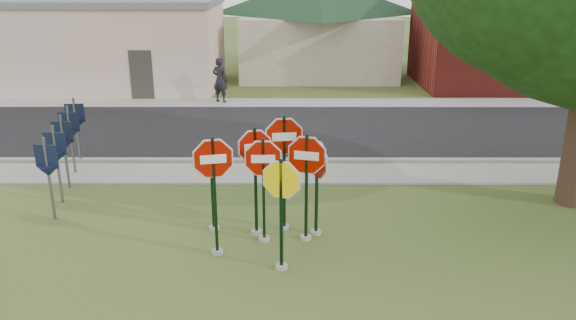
{
  "coord_description": "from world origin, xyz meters",
  "views": [
    {
      "loc": [
        0.48,
        -9.46,
        5.57
      ],
      "look_at": [
        0.46,
        2.0,
        1.64
      ],
      "focal_mm": 35.0,
      "sensor_mm": 36.0,
      "label": 1
    }
  ],
  "objects_px": {
    "stop_sign_yellow": "(281,201)",
    "pedestrian": "(220,80)",
    "stop_sign_left": "(214,179)",
    "stop_sign_center": "(263,177)"
  },
  "relations": [
    {
      "from": "stop_sign_yellow",
      "to": "pedestrian",
      "type": "xyz_separation_m",
      "value": [
        -2.81,
        14.15,
        -0.41
      ]
    },
    {
      "from": "stop_sign_yellow",
      "to": "stop_sign_left",
      "type": "distance_m",
      "value": 1.47
    },
    {
      "from": "stop_sign_center",
      "to": "stop_sign_left",
      "type": "distance_m",
      "value": 1.12
    },
    {
      "from": "stop_sign_left",
      "to": "pedestrian",
      "type": "bearing_deg",
      "value": 96.25
    },
    {
      "from": "stop_sign_yellow",
      "to": "stop_sign_left",
      "type": "bearing_deg",
      "value": 155.69
    },
    {
      "from": "stop_sign_yellow",
      "to": "stop_sign_left",
      "type": "height_order",
      "value": "stop_sign_left"
    },
    {
      "from": "stop_sign_center",
      "to": "stop_sign_yellow",
      "type": "relative_size",
      "value": 1.02
    },
    {
      "from": "stop_sign_center",
      "to": "pedestrian",
      "type": "relative_size",
      "value": 1.25
    },
    {
      "from": "stop_sign_center",
      "to": "pedestrian",
      "type": "distance_m",
      "value": 13.2
    },
    {
      "from": "pedestrian",
      "to": "stop_sign_left",
      "type": "bearing_deg",
      "value": 120.33
    }
  ]
}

